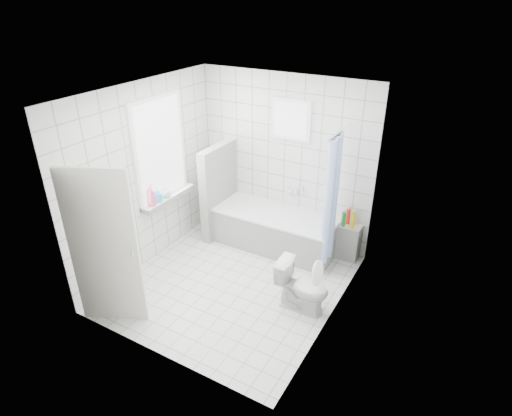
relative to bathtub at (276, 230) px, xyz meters
The scene contains 19 objects.
ground 1.16m from the bathtub, 93.50° to the right, with size 3.00×3.00×0.00m, color white.
ceiling 2.57m from the bathtub, 93.50° to the right, with size 3.00×3.00×0.00m, color white.
wall_back 1.08m from the bathtub, 100.40° to the left, with size 2.80×0.02×2.60m, color white.
wall_front 2.81m from the bathtub, 91.50° to the right, with size 2.80×0.02×2.60m, color white.
wall_left 2.11m from the bathtub, 142.55° to the right, with size 0.02×3.00×2.60m, color white.
wall_right 2.01m from the bathtub, 40.20° to the right, with size 0.02×3.00×2.60m, color white.
window_left 2.10m from the bathtub, 149.91° to the right, with size 0.01×0.90×1.40m, color white.
window_back 1.69m from the bathtub, 84.61° to the left, with size 0.50×0.01×0.50m, color white.
window_sill 1.70m from the bathtub, 149.11° to the right, with size 0.18×1.02×0.08m, color white.
door 2.71m from the bathtub, 111.55° to the right, with size 0.04×0.80×2.00m, color silver.
bathtub is the anchor object (origin of this frame).
partition_wall 1.11m from the bathtub, behind, with size 0.15×0.85×1.50m, color white.
tiled_ledge 1.08m from the bathtub, 13.62° to the left, with size 0.40×0.24×0.55m, color white.
toilet 1.49m from the bathtub, 49.70° to the right, with size 0.37×0.66×0.67m, color white.
curtain_rod 1.92m from the bathtub, ahead, with size 0.02×0.02×0.80m, color silver.
shower_curtain 1.21m from the bathtub, ahead, with size 0.14×0.48×1.78m, color #4D7DE3, non-canonical shape.
tub_faucet 0.66m from the bathtub, 73.38° to the left, with size 0.18×0.06×0.06m, color silver.
sill_bottles 1.87m from the bathtub, 142.50° to the right, with size 0.17×0.46×0.31m.
ledge_bottles 1.14m from the bathtub, 12.06° to the left, with size 0.20×0.17×0.27m.
Camera 1 is at (2.63, -3.99, 3.66)m, focal length 30.00 mm.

